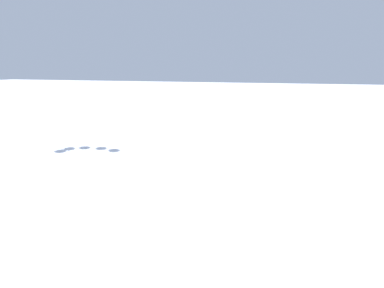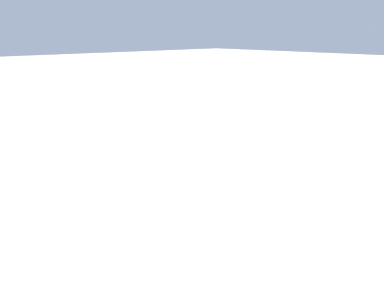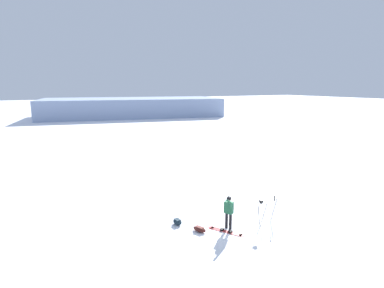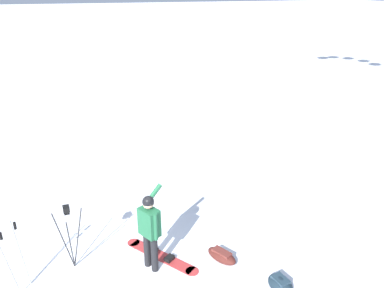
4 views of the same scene
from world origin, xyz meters
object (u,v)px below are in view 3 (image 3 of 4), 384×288
camera_tripod (261,208)px  gear_bag_small (200,229)px  snowboard (226,231)px  ski_poles (274,206)px  snowboarder (229,209)px  gear_bag_large (177,222)px

camera_tripod → gear_bag_small: bearing=160.7°
snowboard → gear_bag_small: size_ratio=2.14×
snowboard → camera_tripod: (1.72, -0.40, 0.98)m
gear_bag_small → ski_poles: (3.85, -0.81, 0.75)m
snowboarder → ski_poles: 2.50m
gear_bag_large → ski_poles: ski_poles is taller
camera_tripod → gear_bag_small: camera_tripod is taller
snowboard → ski_poles: 2.87m
snowboarder → ski_poles: size_ratio=1.26×
snowboard → gear_bag_small: gear_bag_small is taller
ski_poles → gear_bag_large: bearing=156.2°
snowboarder → gear_bag_large: size_ratio=2.93×
snowboard → snowboarder: bearing=40.0°
ski_poles → gear_bag_small: bearing=168.2°
snowboard → gear_bag_small: (-1.12, 0.60, 0.10)m
gear_bag_small → ski_poles: 4.01m
snowboarder → snowboard: (-0.28, -0.23, -0.98)m
snowboarder → ski_poles: bearing=-10.1°
gear_bag_large → ski_poles: bearing=-23.8°
camera_tripod → ski_poles: 1.04m
snowboarder → gear_bag_large: bearing=142.7°
snowboard → camera_tripod: 2.02m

